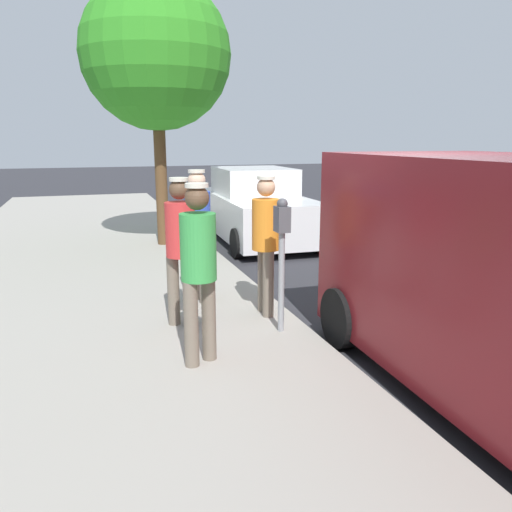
% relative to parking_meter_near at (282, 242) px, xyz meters
% --- Properties ---
extents(ground_plane, '(80.00, 80.00, 0.00)m').
position_rel_parking_meter_near_xyz_m(ground_plane, '(-1.35, 0.02, -1.18)').
color(ground_plane, '#2D2D33').
extents(sidewalk_slab, '(5.00, 32.00, 0.15)m').
position_rel_parking_meter_near_xyz_m(sidewalk_slab, '(2.15, 0.02, -1.11)').
color(sidewalk_slab, '#9E998E').
rests_on(sidewalk_slab, ground).
extents(parking_meter_near, '(0.14, 0.18, 1.52)m').
position_rel_parking_meter_near_xyz_m(parking_meter_near, '(0.00, 0.00, 0.00)').
color(parking_meter_near, gray).
rests_on(parking_meter_near, sidewalk_slab).
extents(pedestrian_in_blue, '(0.34, 0.34, 1.76)m').
position_rel_parking_meter_near_xyz_m(pedestrian_in_blue, '(0.64, -1.38, -0.02)').
color(pedestrian_in_blue, '#726656').
rests_on(pedestrian_in_blue, sidewalk_slab).
extents(pedestrian_in_green, '(0.34, 0.34, 1.75)m').
position_rel_parking_meter_near_xyz_m(pedestrian_in_green, '(1.05, 0.54, -0.02)').
color(pedestrian_in_green, '#726656').
rests_on(pedestrian_in_green, sidewalk_slab).
extents(pedestrian_in_orange, '(0.34, 0.36, 1.71)m').
position_rel_parking_meter_near_xyz_m(pedestrian_in_orange, '(-0.03, -0.62, -0.05)').
color(pedestrian_in_orange, '#726656').
rests_on(pedestrian_in_orange, sidewalk_slab).
extents(pedestrian_in_red, '(0.34, 0.34, 1.73)m').
position_rel_parking_meter_near_xyz_m(pedestrian_in_red, '(1.02, -0.55, -0.04)').
color(pedestrian_in_red, '#726656').
rests_on(pedestrian_in_red, sidewalk_slab).
extents(parked_sedan_behind, '(2.08, 4.46, 1.65)m').
position_rel_parking_meter_near_xyz_m(parked_sedan_behind, '(-1.68, -5.91, -0.43)').
color(parked_sedan_behind, white).
rests_on(parked_sedan_behind, ground).
extents(street_tree, '(2.91, 2.91, 5.20)m').
position_rel_parking_meter_near_xyz_m(street_tree, '(0.53, -5.40, 2.70)').
color(street_tree, brown).
rests_on(street_tree, sidewalk_slab).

